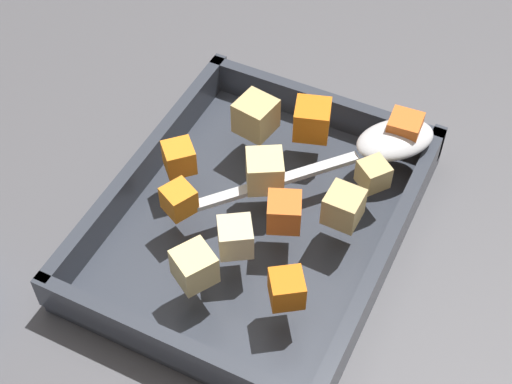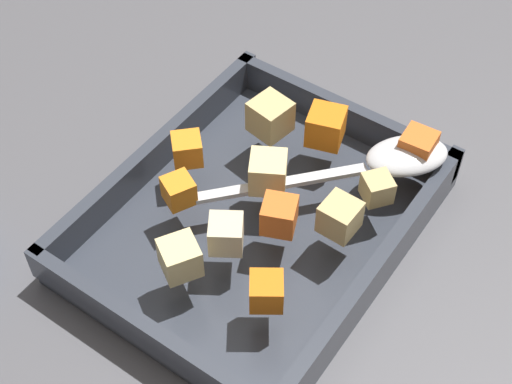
% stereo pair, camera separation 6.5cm
% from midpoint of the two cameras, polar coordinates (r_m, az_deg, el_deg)
% --- Properties ---
extents(ground_plane, '(4.00, 4.00, 0.00)m').
position_cam_midpoint_polar(ground_plane, '(0.70, 2.29, -2.83)').
color(ground_plane, '#4C4C51').
extents(baking_dish, '(0.31, 0.25, 0.05)m').
position_cam_midpoint_polar(baking_dish, '(0.69, 2.71, -2.59)').
color(baking_dish, '#333842').
rests_on(baking_dish, ground_plane).
extents(carrot_chunk_near_spoon, '(0.04, 0.04, 0.03)m').
position_cam_midpoint_polar(carrot_chunk_near_spoon, '(0.59, 3.98, -7.66)').
color(carrot_chunk_near_spoon, orange).
rests_on(carrot_chunk_near_spoon, baking_dish).
extents(carrot_chunk_under_handle, '(0.04, 0.04, 0.03)m').
position_cam_midpoint_polar(carrot_chunk_under_handle, '(0.70, 7.93, 4.76)').
color(carrot_chunk_under_handle, orange).
rests_on(carrot_chunk_under_handle, baking_dish).
extents(carrot_chunk_corner_sw, '(0.03, 0.03, 0.02)m').
position_cam_midpoint_polar(carrot_chunk_corner_sw, '(0.65, -3.00, -0.06)').
color(carrot_chunk_corner_sw, orange).
rests_on(carrot_chunk_corner_sw, baking_dish).
extents(carrot_chunk_heap_top, '(0.04, 0.04, 0.03)m').
position_cam_midpoint_polar(carrot_chunk_heap_top, '(0.68, -2.41, 3.16)').
color(carrot_chunk_heap_top, orange).
rests_on(carrot_chunk_heap_top, baking_dish).
extents(carrot_chunk_near_right, '(0.04, 0.04, 0.03)m').
position_cam_midpoint_polar(carrot_chunk_near_right, '(0.63, 4.71, -1.93)').
color(carrot_chunk_near_right, orange).
rests_on(carrot_chunk_near_right, baking_dish).
extents(carrot_chunk_far_left, '(0.03, 0.03, 0.03)m').
position_cam_midpoint_polar(carrot_chunk_far_left, '(0.70, 14.67, 3.14)').
color(carrot_chunk_far_left, orange).
rests_on(carrot_chunk_far_left, baking_dish).
extents(potato_chunk_rim_edge, '(0.04, 0.04, 0.03)m').
position_cam_midpoint_polar(potato_chunk_rim_edge, '(0.71, 3.73, 5.54)').
color(potato_chunk_rim_edge, tan).
rests_on(potato_chunk_rim_edge, baking_dish).
extents(potato_chunk_near_left, '(0.04, 0.04, 0.03)m').
position_cam_midpoint_polar(potato_chunk_near_left, '(0.60, -2.95, -4.99)').
color(potato_chunk_near_left, '#E0CC89').
rests_on(potato_chunk_near_left, baking_dish).
extents(potato_chunk_center, '(0.04, 0.04, 0.03)m').
position_cam_midpoint_polar(potato_chunk_center, '(0.62, 0.73, -3.36)').
color(potato_chunk_center, beige).
rests_on(potato_chunk_center, baking_dish).
extents(potato_chunk_corner_ne, '(0.03, 0.03, 0.02)m').
position_cam_midpoint_polar(potato_chunk_corner_ne, '(0.66, 11.89, 0.12)').
color(potato_chunk_corner_ne, tan).
rests_on(potato_chunk_corner_ne, baking_dish).
extents(potato_chunk_front_center, '(0.04, 0.04, 0.03)m').
position_cam_midpoint_polar(potato_chunk_front_center, '(0.66, 3.73, 1.34)').
color(potato_chunk_front_center, '#E0CC89').
rests_on(potato_chunk_front_center, baking_dish).
extents(potato_chunk_back_center, '(0.03, 0.03, 0.03)m').
position_cam_midpoint_polar(potato_chunk_back_center, '(0.63, 9.25, -2.04)').
color(potato_chunk_back_center, tan).
rests_on(potato_chunk_back_center, baking_dish).
extents(serving_spoon, '(0.21, 0.19, 0.02)m').
position_cam_midpoint_polar(serving_spoon, '(0.69, 12.86, 2.29)').
color(serving_spoon, silver).
rests_on(serving_spoon, baking_dish).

